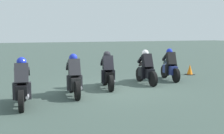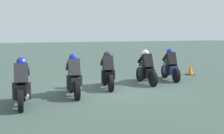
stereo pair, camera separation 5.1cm
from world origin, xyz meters
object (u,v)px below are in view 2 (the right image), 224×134
rider_lane_c (108,73)px  traffic_cone (190,70)px  rider_lane_d (74,79)px  rider_lane_a (170,67)px  rider_lane_b (146,70)px  rider_lane_e (22,86)px

rider_lane_c → traffic_cone: (1.84, -5.54, -0.36)m
rider_lane_c → rider_lane_d: (-0.89, 1.66, 0.00)m
rider_lane_c → rider_lane_a: bearing=-65.8°
rider_lane_a → traffic_cone: size_ratio=3.62×
rider_lane_d → rider_lane_a: bearing=-65.1°
rider_lane_a → rider_lane_b: 1.64m
rider_lane_a → rider_lane_b: (-0.46, 1.57, 0.00)m
rider_lane_a → traffic_cone: rider_lane_a is taller
rider_lane_a → rider_lane_b: bearing=117.7°
rider_lane_a → rider_lane_e: size_ratio=1.00×
rider_lane_c → rider_lane_d: 1.88m
rider_lane_c → rider_lane_e: (-1.69, 3.52, 0.00)m
rider_lane_b → rider_lane_c: size_ratio=1.01×
rider_lane_a → rider_lane_d: same height
rider_lane_b → rider_lane_e: 5.84m
rider_lane_c → rider_lane_d: bearing=130.1°
rider_lane_a → rider_lane_c: (-0.77, 3.54, 0.00)m
rider_lane_e → traffic_cone: rider_lane_e is taller
rider_lane_e → traffic_cone: bearing=-59.8°
rider_lane_a → rider_lane_c: size_ratio=1.00×
rider_lane_c → traffic_cone: size_ratio=3.62×
rider_lane_c → traffic_cone: bearing=-59.7°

